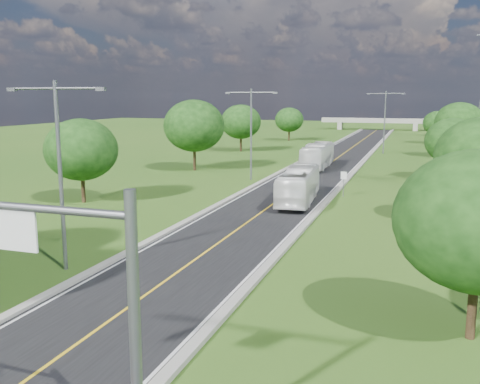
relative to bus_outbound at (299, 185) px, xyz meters
The scene contains 21 objects.
ground 26.21m from the bus_outbound, 94.14° to the left, with size 260.00×260.00×0.00m, color #2C5518.
road 32.19m from the bus_outbound, 93.37° to the left, with size 8.00×150.00×0.06m, color black.
curb_left 32.71m from the bus_outbound, 100.83° to the left, with size 0.50×150.00×0.22m, color gray.
curb_right 32.22m from the bus_outbound, 85.79° to the left, with size 0.50×150.00×0.22m, color gray.
signal_mast 35.11m from the bus_outbound, 87.06° to the right, with size 8.54×0.33×7.20m.
speed_limit_sign 5.26m from the bus_outbound, 50.94° to the left, with size 0.55×0.09×2.40m.
overpass 106.12m from the bus_outbound, 91.02° to the left, with size 30.00×3.00×3.20m.
streetlight_near_left 23.69m from the bus_outbound, 109.81° to the right, with size 5.90×0.25×10.00m.
streetlight_mid_left 14.30m from the bus_outbound, 125.41° to the left, with size 5.90×0.25×10.00m.
streetlight_far_right 44.50m from the bus_outbound, 84.67° to the left, with size 5.90×0.25×10.00m.
tree_lb 19.09m from the bus_outbound, 161.74° to the right, with size 6.30×6.30×7.33m.
tree_lc 23.67m from the bus_outbound, 136.38° to the left, with size 7.56×7.56×8.79m.
tree_ld 44.45m from the bus_outbound, 115.22° to the left, with size 6.72×6.72×7.82m.
tree_le 66.22m from the bus_outbound, 104.34° to the left, with size 5.88×5.88×6.84m.
tree_ra 26.97m from the bus_outbound, 63.13° to the right, with size 6.30×6.30×7.33m.
tree_rc 22.52m from the bus_outbound, 54.07° to the left, with size 5.88×5.88×6.84m.
tree_rd 44.88m from the bus_outbound, 70.25° to the left, with size 7.14×7.14×8.30m.
tree_re 67.33m from the bus_outbound, 79.20° to the left, with size 5.46×5.46×6.35m.
tree_rf 87.65m from the bus_outbound, 79.40° to the left, with size 6.30×6.30×7.33m.
bus_outbound is the anchor object (origin of this frame).
bus_inbound 23.19m from the bus_outbound, 96.66° to the left, with size 2.66×11.36×3.16m, color white.
Camera 1 is at (11.81, -11.14, 9.22)m, focal length 40.00 mm.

